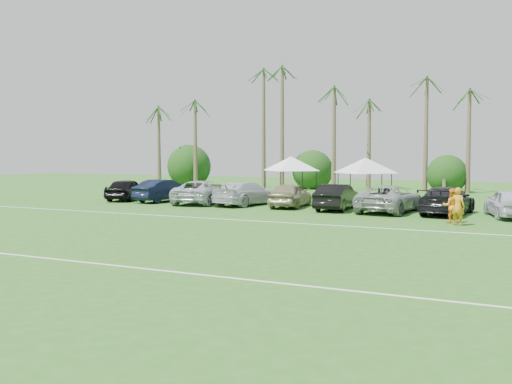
% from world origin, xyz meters
% --- Properties ---
extents(ground, '(120.00, 120.00, 0.00)m').
position_xyz_m(ground, '(0.00, 0.00, 0.00)').
color(ground, '#2A601C').
rests_on(ground, ground).
extents(field_lines, '(80.00, 12.10, 0.01)m').
position_xyz_m(field_lines, '(0.00, 8.00, 0.01)').
color(field_lines, white).
rests_on(field_lines, ground).
extents(palm_tree_0, '(2.40, 2.40, 8.90)m').
position_xyz_m(palm_tree_0, '(-22.00, 38.00, 7.48)').
color(palm_tree_0, brown).
rests_on(palm_tree_0, ground).
extents(palm_tree_1, '(2.40, 2.40, 9.90)m').
position_xyz_m(palm_tree_1, '(-17.00, 38.00, 8.35)').
color(palm_tree_1, brown).
rests_on(palm_tree_1, ground).
extents(palm_tree_2, '(2.40, 2.40, 10.90)m').
position_xyz_m(palm_tree_2, '(-12.00, 38.00, 9.21)').
color(palm_tree_2, brown).
rests_on(palm_tree_2, ground).
extents(palm_tree_3, '(2.40, 2.40, 11.90)m').
position_xyz_m(palm_tree_3, '(-8.00, 38.00, 10.06)').
color(palm_tree_3, brown).
rests_on(palm_tree_3, ground).
extents(palm_tree_4, '(2.40, 2.40, 8.90)m').
position_xyz_m(palm_tree_4, '(-4.00, 38.00, 7.48)').
color(palm_tree_4, brown).
rests_on(palm_tree_4, ground).
extents(palm_tree_5, '(2.40, 2.40, 9.90)m').
position_xyz_m(palm_tree_5, '(0.00, 38.00, 8.35)').
color(palm_tree_5, brown).
rests_on(palm_tree_5, ground).
extents(palm_tree_6, '(2.40, 2.40, 10.90)m').
position_xyz_m(palm_tree_6, '(4.00, 38.00, 9.21)').
color(palm_tree_6, brown).
rests_on(palm_tree_6, ground).
extents(palm_tree_7, '(2.40, 2.40, 11.90)m').
position_xyz_m(palm_tree_7, '(8.00, 38.00, 10.06)').
color(palm_tree_7, brown).
rests_on(palm_tree_7, ground).
extents(bush_tree_0, '(4.00, 4.00, 4.00)m').
position_xyz_m(bush_tree_0, '(-19.00, 39.00, 1.80)').
color(bush_tree_0, brown).
rests_on(bush_tree_0, ground).
extents(bush_tree_1, '(4.00, 4.00, 4.00)m').
position_xyz_m(bush_tree_1, '(-6.00, 39.00, 1.80)').
color(bush_tree_1, brown).
rests_on(bush_tree_1, ground).
extents(bush_tree_2, '(4.00, 4.00, 4.00)m').
position_xyz_m(bush_tree_2, '(6.00, 39.00, 1.80)').
color(bush_tree_2, brown).
rests_on(bush_tree_2, ground).
extents(sideline_player_a, '(0.76, 0.62, 1.80)m').
position_xyz_m(sideline_player_a, '(9.31, 16.51, 0.90)').
color(sideline_player_a, orange).
rests_on(sideline_player_a, ground).
extents(sideline_player_b, '(0.96, 0.84, 1.68)m').
position_xyz_m(sideline_player_b, '(8.92, 17.40, 0.84)').
color(sideline_player_b, orange).
rests_on(sideline_player_b, ground).
extents(canopy_tent_left, '(4.50, 4.50, 3.65)m').
position_xyz_m(canopy_tent_left, '(-3.65, 27.76, 3.12)').
color(canopy_tent_left, black).
rests_on(canopy_tent_left, ground).
extents(canopy_tent_right, '(4.44, 4.44, 3.60)m').
position_xyz_m(canopy_tent_right, '(2.43, 25.95, 3.08)').
color(canopy_tent_right, black).
rests_on(canopy_tent_right, ground).
extents(parked_car_0, '(2.98, 4.89, 1.56)m').
position_xyz_m(parked_car_0, '(-13.72, 21.27, 0.78)').
color(parked_car_0, black).
rests_on(parked_car_0, ground).
extents(parked_car_1, '(2.45, 4.94, 1.56)m').
position_xyz_m(parked_car_1, '(-10.59, 21.41, 0.78)').
color(parked_car_1, black).
rests_on(parked_car_1, ground).
extents(parked_car_2, '(3.48, 5.95, 1.56)m').
position_xyz_m(parked_car_2, '(-7.45, 21.22, 0.78)').
color(parked_car_2, silver).
rests_on(parked_car_2, ground).
extents(parked_car_3, '(3.03, 5.64, 1.56)m').
position_xyz_m(parked_car_3, '(-4.31, 21.53, 0.78)').
color(parked_car_3, silver).
rests_on(parked_car_3, ground).
extents(parked_car_4, '(2.21, 4.70, 1.56)m').
position_xyz_m(parked_car_4, '(-1.17, 21.50, 0.78)').
color(parked_car_4, '#978C68').
rests_on(parked_car_4, ground).
extents(parked_car_5, '(1.85, 4.79, 1.56)m').
position_xyz_m(parked_car_5, '(1.97, 21.11, 0.78)').
color(parked_car_5, black).
rests_on(parked_car_5, ground).
extents(parked_car_6, '(3.16, 5.84, 1.56)m').
position_xyz_m(parked_car_6, '(5.11, 21.14, 0.78)').
color(parked_car_6, '#9B9DA0').
rests_on(parked_car_6, ground).
extents(parked_car_7, '(2.77, 5.57, 1.56)m').
position_xyz_m(parked_car_7, '(8.25, 21.30, 0.78)').
color(parked_car_7, black).
rests_on(parked_car_7, ground).
extents(parked_car_8, '(2.95, 4.88, 1.56)m').
position_xyz_m(parked_car_8, '(11.39, 21.05, 0.78)').
color(parked_car_8, silver).
rests_on(parked_car_8, ground).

